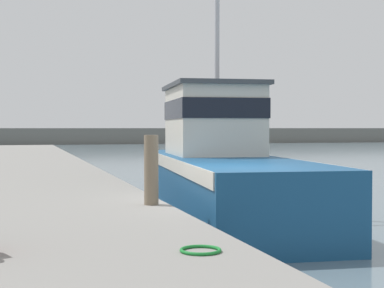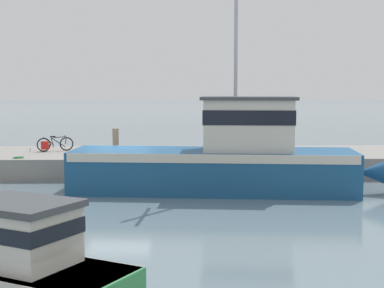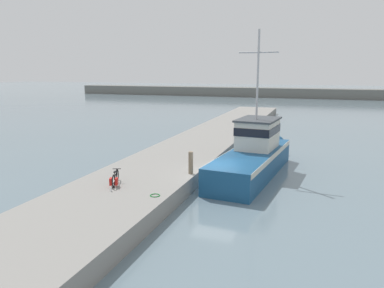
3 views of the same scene
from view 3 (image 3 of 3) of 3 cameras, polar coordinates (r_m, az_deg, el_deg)
The scene contains 7 objects.
ground_plane at distance 21.81m, azimuth 3.65°, elevation -7.04°, with size 320.00×320.00×0.00m, color slate.
dock_pier at distance 23.00m, azimuth -6.11°, elevation -4.88°, with size 5.86×80.00×0.94m, color gray.
fishing_boat_main at distance 25.26m, azimuth 9.48°, elevation -1.50°, with size 3.97×12.74×9.36m.
bicycle_touring at distance 19.91m, azimuth -11.68°, elevation -5.23°, with size 0.78×1.64×0.73m.
mooring_post at distance 21.53m, azimuth -0.19°, elevation -2.87°, with size 0.27×0.27×1.29m, color #756651.
hose_coil at distance 18.07m, azimuth -5.67°, elevation -7.79°, with size 0.48×0.48×0.04m, color #197A2D.
water_bottle_on_curb at distance 19.04m, azimuth -12.24°, elevation -6.74°, with size 0.08×0.08×0.21m, color silver.
Camera 3 is at (5.40, -19.99, 6.84)m, focal length 35.00 mm.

